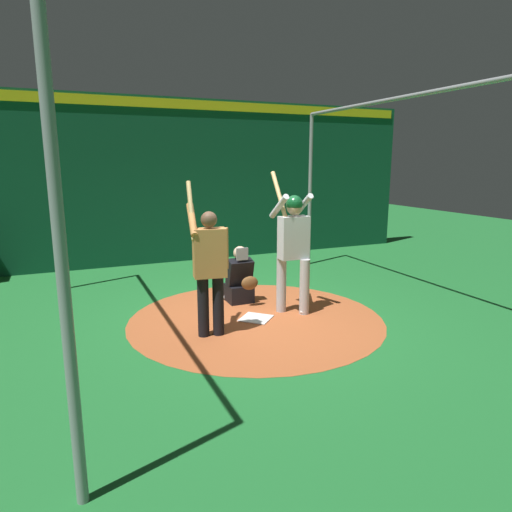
# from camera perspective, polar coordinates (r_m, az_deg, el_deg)

# --- Properties ---
(ground_plane) EXTENTS (27.77, 27.77, 0.00)m
(ground_plane) POSITION_cam_1_polar(r_m,az_deg,el_deg) (6.72, 0.00, -7.95)
(ground_plane) COLOR #1E6B2D
(dirt_circle) EXTENTS (3.73, 3.73, 0.01)m
(dirt_circle) POSITION_cam_1_polar(r_m,az_deg,el_deg) (6.72, 0.00, -7.93)
(dirt_circle) COLOR #AD562D
(dirt_circle) RESTS_ON ground
(home_plate) EXTENTS (0.59, 0.59, 0.01)m
(home_plate) POSITION_cam_1_polar(r_m,az_deg,el_deg) (6.72, 0.00, -7.86)
(home_plate) COLOR white
(home_plate) RESTS_ON dirt_circle
(batter) EXTENTS (0.68, 0.49, 2.13)m
(batter) POSITION_cam_1_polar(r_m,az_deg,el_deg) (6.75, 4.69, 1.74)
(batter) COLOR #B3B3B7
(batter) RESTS_ON ground
(catcher) EXTENTS (0.58, 0.40, 0.94)m
(catcher) POSITION_cam_1_polar(r_m,az_deg,el_deg) (7.39, -2.01, -3.13)
(catcher) COLOR black
(catcher) RESTS_ON ground
(visitor) EXTENTS (0.58, 0.51, 2.03)m
(visitor) POSITION_cam_1_polar(r_m,az_deg,el_deg) (5.88, -5.91, -1.13)
(visitor) COLOR black
(visitor) RESTS_ON ground
(back_wall) EXTENTS (0.22, 11.77, 3.65)m
(back_wall) POSITION_cam_1_polar(r_m,az_deg,el_deg) (10.52, -9.64, 9.32)
(back_wall) COLOR #0F472D
(back_wall) RESTS_ON ground
(cage_frame) EXTENTS (5.84, 5.14, 3.29)m
(cage_frame) POSITION_cam_1_polar(r_m,az_deg,el_deg) (6.32, 0.00, 11.93)
(cage_frame) COLOR gray
(cage_frame) RESTS_ON ground
(baseball_0) EXTENTS (0.07, 0.07, 0.07)m
(baseball_0) POSITION_cam_1_polar(r_m,az_deg,el_deg) (6.92, 5.85, -7.03)
(baseball_0) COLOR white
(baseball_0) RESTS_ON dirt_circle
(baseball_1) EXTENTS (0.07, 0.07, 0.07)m
(baseball_1) POSITION_cam_1_polar(r_m,az_deg,el_deg) (7.63, -3.98, -5.19)
(baseball_1) COLOR white
(baseball_1) RESTS_ON dirt_circle
(baseball_2) EXTENTS (0.07, 0.07, 0.07)m
(baseball_2) POSITION_cam_1_polar(r_m,az_deg,el_deg) (7.80, 5.77, -4.85)
(baseball_2) COLOR white
(baseball_2) RESTS_ON dirt_circle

